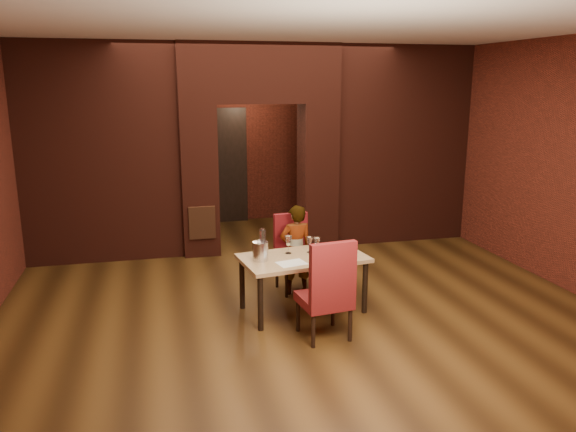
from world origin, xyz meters
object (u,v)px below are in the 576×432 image
wine_bucket (260,251)px  dining_table (303,284)px  wine_glass_c (317,246)px  potted_plant (331,269)px  wine_glass_b (309,245)px  chair_near (324,288)px  wine_glass_a (288,245)px  water_bottle (263,242)px  chair_far (295,254)px  person_seated (296,250)px

wine_bucket → dining_table: bearing=3.6°
wine_glass_c → potted_plant: (0.42, 0.72, -0.55)m
wine_glass_b → wine_glass_c: (0.06, -0.10, 0.01)m
dining_table → chair_near: 0.74m
wine_glass_a → water_bottle: (-0.30, 0.03, 0.05)m
chair_far → wine_glass_b: bearing=-92.2°
wine_bucket → water_bottle: bearing=72.4°
wine_glass_b → potted_plant: bearing=52.2°
wine_bucket → chair_near: bearing=-51.5°
dining_table → potted_plant: bearing=43.3°
person_seated → chair_far: bearing=-105.0°
dining_table → potted_plant: dining_table is taller
chair_near → wine_bucket: chair_near is taller
chair_far → water_bottle: (-0.52, -0.47, 0.33)m
person_seated → potted_plant: person_seated is taller
wine_glass_a → wine_bucket: size_ratio=0.98×
water_bottle → chair_far: bearing=42.5°
chair_far → person_seated: person_seated is taller
chair_far → chair_near: (-0.04, -1.37, 0.05)m
person_seated → wine_glass_a: size_ratio=5.42×
person_seated → wine_glass_c: 0.58m
chair_far → wine_glass_b: chair_far is taller
dining_table → chair_far: bearing=75.0°
dining_table → wine_bucket: (-0.51, -0.03, 0.44)m
wine_glass_b → potted_plant: 0.96m
wine_glass_c → person_seated: bearing=102.0°
water_bottle → potted_plant: 1.33m
dining_table → wine_glass_c: bearing=2.7°
chair_near → potted_plant: 1.61m
wine_glass_b → wine_glass_c: bearing=-58.8°
chair_near → wine_glass_b: bearing=-102.4°
wine_glass_a → water_bottle: size_ratio=0.67×
chair_far → person_seated: size_ratio=0.86×
person_seated → wine_glass_b: person_seated is taller
chair_far → potted_plant: (0.52, 0.10, -0.27)m
person_seated → wine_bucket: (-0.57, -0.60, 0.20)m
wine_glass_a → potted_plant: size_ratio=0.49×
chair_near → person_seated: (0.02, 1.28, 0.03)m
person_seated → potted_plant: bearing=-164.1°
wine_glass_b → wine_bucket: size_ratio=0.86×
wine_glass_b → potted_plant: (0.48, 0.62, -0.54)m
person_seated → dining_table: bearing=80.4°
wine_glass_b → water_bottle: size_ratio=0.60×
person_seated → chair_near: bearing=85.2°
person_seated → wine_bucket: person_seated is taller
dining_table → wine_bucket: bearing=175.3°
dining_table → wine_glass_c: (0.17, 0.03, 0.43)m
wine_glass_b → water_bottle: 0.56m
chair_near → wine_glass_a: chair_near is taller
wine_glass_a → wine_bucket: wine_bucket is taller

